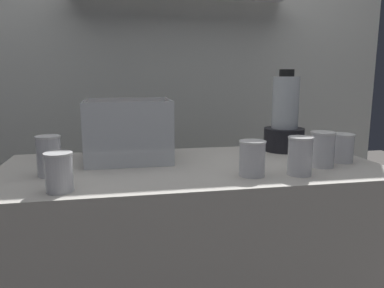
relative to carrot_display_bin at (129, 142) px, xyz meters
The scene contains 10 objects.
counter 0.59m from the carrot_display_bin, 28.35° to the right, with size 1.40×0.64×0.90m, color beige.
back_wall_unit 0.74m from the carrot_display_bin, 70.49° to the left, with size 2.60×0.24×2.50m.
carrot_display_bin is the anchor object (origin of this frame).
blender_pitcher 0.69m from the carrot_display_bin, ahead, with size 0.18×0.18×0.35m.
juice_cup_beet_far_left 0.32m from the carrot_display_bin, 145.94° to the right, with size 0.08×0.08×0.13m.
juice_cup_pomegranate_left 0.42m from the carrot_display_bin, 119.72° to the right, with size 0.08×0.08×0.11m.
juice_cup_beet_middle 0.50m from the carrot_display_bin, 37.82° to the right, with size 0.09×0.09×0.12m.
juice_cup_beet_right 0.64m from the carrot_display_bin, 30.22° to the right, with size 0.08×0.08×0.13m.
juice_cup_beet_far_right 0.73m from the carrot_display_bin, 18.81° to the right, with size 0.09×0.09×0.13m.
juice_cup_pomegranate_rightmost 0.83m from the carrot_display_bin, 12.65° to the right, with size 0.09×0.09×0.11m.
Camera 1 is at (-0.26, -1.31, 1.23)m, focal length 34.54 mm.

